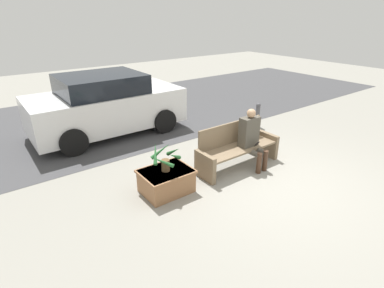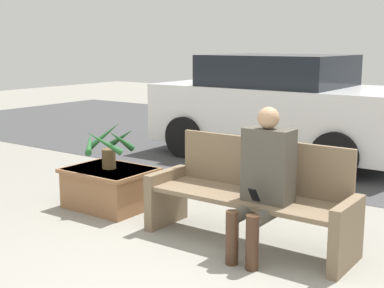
{
  "view_description": "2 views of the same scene",
  "coord_description": "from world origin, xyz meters",
  "px_view_note": "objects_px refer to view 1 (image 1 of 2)",
  "views": [
    {
      "loc": [
        -4.17,
        -2.95,
        2.96
      ],
      "look_at": [
        -1.04,
        1.28,
        0.64
      ],
      "focal_mm": 28.0,
      "sensor_mm": 36.0,
      "label": 1
    },
    {
      "loc": [
        2.11,
        -2.93,
        1.73
      ],
      "look_at": [
        -0.97,
        1.36,
        0.73
      ],
      "focal_mm": 50.0,
      "sensor_mm": 36.0,
      "label": 2
    }
  ],
  "objects_px": {
    "bench": "(236,147)",
    "parked_car": "(106,105)",
    "planter_box": "(166,180)",
    "person_seated": "(251,136)",
    "potted_plant": "(165,158)",
    "bollard_post": "(258,114)"
  },
  "relations": [
    {
      "from": "potted_plant",
      "to": "bench",
      "type": "bearing_deg",
      "value": -0.01
    },
    {
      "from": "planter_box",
      "to": "person_seated",
      "type": "bearing_deg",
      "value": -5.55
    },
    {
      "from": "bench",
      "to": "planter_box",
      "type": "distance_m",
      "value": 1.72
    },
    {
      "from": "potted_plant",
      "to": "person_seated",
      "type": "bearing_deg",
      "value": -5.51
    },
    {
      "from": "person_seated",
      "to": "bollard_post",
      "type": "height_order",
      "value": "person_seated"
    },
    {
      "from": "bench",
      "to": "bollard_post",
      "type": "xyz_separation_m",
      "value": [
        2.13,
        1.34,
        -0.05
      ]
    },
    {
      "from": "bench",
      "to": "planter_box",
      "type": "height_order",
      "value": "bench"
    },
    {
      "from": "bench",
      "to": "potted_plant",
      "type": "distance_m",
      "value": 1.73
    },
    {
      "from": "bench",
      "to": "person_seated",
      "type": "distance_m",
      "value": 0.38
    },
    {
      "from": "planter_box",
      "to": "bollard_post",
      "type": "bearing_deg",
      "value": 19.21
    },
    {
      "from": "person_seated",
      "to": "parked_car",
      "type": "relative_size",
      "value": 0.32
    },
    {
      "from": "planter_box",
      "to": "parked_car",
      "type": "bearing_deg",
      "value": 84.74
    },
    {
      "from": "parked_car",
      "to": "planter_box",
      "type": "bearing_deg",
      "value": -95.26
    },
    {
      "from": "bench",
      "to": "parked_car",
      "type": "height_order",
      "value": "parked_car"
    },
    {
      "from": "bench",
      "to": "planter_box",
      "type": "bearing_deg",
      "value": 179.94
    },
    {
      "from": "bench",
      "to": "potted_plant",
      "type": "height_order",
      "value": "potted_plant"
    },
    {
      "from": "parked_car",
      "to": "bench",
      "type": "bearing_deg",
      "value": -67.65
    },
    {
      "from": "bench",
      "to": "parked_car",
      "type": "xyz_separation_m",
      "value": [
        -1.4,
        3.4,
        0.35
      ]
    },
    {
      "from": "bench",
      "to": "parked_car",
      "type": "bearing_deg",
      "value": 112.35
    },
    {
      "from": "person_seated",
      "to": "parked_car",
      "type": "bearing_deg",
      "value": 114.27
    },
    {
      "from": "potted_plant",
      "to": "bollard_post",
      "type": "bearing_deg",
      "value": 19.23
    },
    {
      "from": "bench",
      "to": "potted_plant",
      "type": "relative_size",
      "value": 3.17
    }
  ]
}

